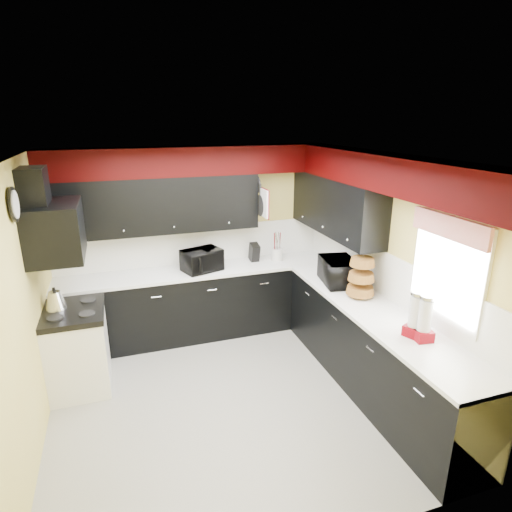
{
  "coord_description": "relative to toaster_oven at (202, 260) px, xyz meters",
  "views": [
    {
      "loc": [
        -0.96,
        -3.74,
        2.86
      ],
      "look_at": [
        0.52,
        0.71,
        1.31
      ],
      "focal_mm": 30.0,
      "sensor_mm": 36.0,
      "label": 1
    }
  ],
  "objects": [
    {
      "name": "cooktop",
      "position": [
        -1.53,
        -0.69,
        -0.19
      ],
      "size": [
        0.62,
        0.77,
        0.06
      ],
      "primitive_type": "cube",
      "color": "black",
      "rests_on": "stove"
    },
    {
      "name": "upper_right",
      "position": [
        1.59,
        -0.54,
        0.72
      ],
      "size": [
        0.35,
        1.8,
        0.7
      ],
      "primitive_type": "cube",
      "color": "black",
      "rests_on": "wall_right"
    },
    {
      "name": "hood",
      "position": [
        -1.58,
        -0.69,
        0.7
      ],
      "size": [
        0.5,
        0.78,
        0.55
      ],
      "primitive_type": "cube",
      "color": "black",
      "rests_on": "wall_left"
    },
    {
      "name": "splash_back",
      "position": [
        -0.03,
        0.35,
        0.11
      ],
      "size": [
        3.6,
        0.02,
        0.5
      ],
      "primitive_type": "cube",
      "color": "white",
      "rests_on": "counter_back"
    },
    {
      "name": "valance",
      "position": [
        1.7,
        -2.34,
        0.87
      ],
      "size": [
        0.04,
        0.88,
        0.2
      ],
      "primitive_type": "cube",
      "color": "red",
      "rests_on": "wall_right"
    },
    {
      "name": "kettle",
      "position": [
        -1.69,
        -0.61,
        -0.06
      ],
      "size": [
        0.28,
        0.28,
        0.19
      ],
      "primitive_type": null,
      "rotation": [
        0.0,
        0.0,
        0.41
      ],
      "color": "silver",
      "rests_on": "cooktop"
    },
    {
      "name": "upper_back",
      "position": [
        -0.53,
        0.19,
        0.72
      ],
      "size": [
        2.6,
        0.35,
        0.7
      ],
      "primitive_type": "cube",
      "color": "black",
      "rests_on": "wall_back"
    },
    {
      "name": "window",
      "position": [
        1.75,
        -2.34,
        0.47
      ],
      "size": [
        0.03,
        0.86,
        0.96
      ],
      "primitive_type": null,
      "color": "white",
      "rests_on": "wall_right"
    },
    {
      "name": "splash_right",
      "position": [
        1.76,
        -1.44,
        0.11
      ],
      "size": [
        0.02,
        3.6,
        0.5
      ],
      "primitive_type": "cube",
      "color": "white",
      "rests_on": "counter_right"
    },
    {
      "name": "wall_left",
      "position": [
        -1.83,
        -1.44,
        0.17
      ],
      "size": [
        0.06,
        3.6,
        2.5
      ],
      "primitive_type": "cube",
      "color": "#E0C666",
      "rests_on": "ground"
    },
    {
      "name": "pan_low",
      "position": [
        0.79,
        0.24,
        0.64
      ],
      "size": [
        0.03,
        0.24,
        0.42
      ],
      "primitive_type": null,
      "color": "black",
      "rests_on": "upper_back"
    },
    {
      "name": "wall_right",
      "position": [
        1.77,
        -1.44,
        0.17
      ],
      "size": [
        0.06,
        3.6,
        2.5
      ],
      "primitive_type": "cube",
      "color": "#E0C666",
      "rests_on": "ground"
    },
    {
      "name": "cut_board",
      "position": [
        0.8,
        -0.14,
        0.72
      ],
      "size": [
        0.03,
        0.26,
        0.35
      ],
      "primitive_type": "cube",
      "color": "white",
      "rests_on": "upper_back"
    },
    {
      "name": "soffit_back",
      "position": [
        -0.03,
        0.18,
        1.25
      ],
      "size": [
        3.6,
        0.36,
        0.35
      ],
      "primitive_type": "cube",
      "color": "black",
      "rests_on": "wall_back"
    },
    {
      "name": "soffit_right",
      "position": [
        1.59,
        -1.62,
        1.25
      ],
      "size": [
        0.36,
        3.24,
        0.35
      ],
      "primitive_type": "cube",
      "color": "black",
      "rests_on": "wall_right"
    },
    {
      "name": "ceiling",
      "position": [
        -0.03,
        -1.44,
        1.42
      ],
      "size": [
        3.6,
        3.6,
        0.06
      ],
      "primitive_type": "cube",
      "color": "white",
      "rests_on": "wall_back"
    },
    {
      "name": "toaster_oven",
      "position": [
        0.0,
        0.0,
        0.0
      ],
      "size": [
        0.58,
        0.53,
        0.28
      ],
      "primitive_type": "imported",
      "rotation": [
        0.0,
        0.0,
        0.32
      ],
      "color": "black",
      "rests_on": "counter_back"
    },
    {
      "name": "clock",
      "position": [
        -1.8,
        -1.19,
        1.07
      ],
      "size": [
        0.03,
        0.3,
        0.3
      ],
      "primitive_type": null,
      "color": "black",
      "rests_on": "wall_left"
    },
    {
      "name": "knife_block",
      "position": [
        0.76,
        0.14,
        -0.02
      ],
      "size": [
        0.11,
        0.16,
        0.25
      ],
      "primitive_type": "cube",
      "rotation": [
        0.0,
        0.0,
        0.01
      ],
      "color": "black",
      "rests_on": "counter_back"
    },
    {
      "name": "ground",
      "position": [
        -0.03,
        -1.44,
        -1.08
      ],
      "size": [
        3.6,
        3.6,
        0.0
      ],
      "primitive_type": "plane",
      "color": "gray",
      "rests_on": "ground"
    },
    {
      "name": "pan_mid",
      "position": [
        0.79,
        -0.02,
        0.67
      ],
      "size": [
        0.03,
        0.28,
        0.46
      ],
      "primitive_type": null,
      "color": "black",
      "rests_on": "upper_back"
    },
    {
      "name": "counter_right",
      "position": [
        1.47,
        -1.74,
        -0.16
      ],
      "size": [
        0.64,
        3.02,
        0.04
      ],
      "primitive_type": "cube",
      "color": "white",
      "rests_on": "cab_right"
    },
    {
      "name": "cab_back",
      "position": [
        -0.03,
        0.06,
        -0.63
      ],
      "size": [
        3.6,
        0.6,
        0.9
      ],
      "primitive_type": "cube",
      "color": "black",
      "rests_on": "ground"
    },
    {
      "name": "stove",
      "position": [
        -1.53,
        -0.69,
        -0.65
      ],
      "size": [
        0.6,
        0.75,
        0.86
      ],
      "primitive_type": "cube",
      "color": "white",
      "rests_on": "ground"
    },
    {
      "name": "deco_plate",
      "position": [
        1.74,
        -1.79,
        1.17
      ],
      "size": [
        0.03,
        0.24,
        0.24
      ],
      "primitive_type": null,
      "color": "white",
      "rests_on": "wall_right"
    },
    {
      "name": "baskets",
      "position": [
        1.49,
        -1.39,
        0.1
      ],
      "size": [
        0.27,
        0.27,
        0.5
      ],
      "primitive_type": null,
      "color": "brown",
      "rests_on": "upper_right"
    },
    {
      "name": "cab_right",
      "position": [
        1.47,
        -1.74,
        -0.63
      ],
      "size": [
        0.6,
        3.0,
        0.9
      ],
      "primitive_type": "cube",
      "color": "black",
      "rests_on": "ground"
    },
    {
      "name": "pan_top",
      "position": [
        0.79,
        0.11,
        0.92
      ],
      "size": [
        0.03,
        0.22,
        0.4
      ],
      "primitive_type": null,
      "color": "black",
      "rests_on": "upper_back"
    },
    {
      "name": "counter_back",
      "position": [
        -0.03,
        0.06,
        -0.16
      ],
      "size": [
        3.62,
        0.64,
        0.04
      ],
      "primitive_type": "cube",
      "color": "white",
      "rests_on": "cab_back"
    },
    {
      "name": "dispenser_a",
      "position": [
        1.5,
        -2.42,
        0.07
      ],
      "size": [
        0.17,
        0.17,
        0.41
      ],
      "primitive_type": null,
      "rotation": [
        0.0,
        0.0,
        -0.13
      ],
      "color": "#611104",
      "rests_on": "counter_right"
    },
    {
      "name": "utensil_crock",
      "position": [
        1.07,
        0.08,
        -0.06
      ],
      "size": [
        0.19,
        0.19,
        0.17
      ],
      "primitive_type": "cylinder",
      "rotation": [
        0.0,
        0.0,
        0.2
      ],
      "color": "silver",
      "rests_on": "counter_back"
    },
    {
      "name": "hood_duct",
      "position": [
        -1.71,
        -0.69,
        1.12
      ],
      "size": [
        0.24,
        0.4,
        0.4
      ],
      "primitive_type": "cube",
      "color": "black",
      "rests_on": "wall_left"
    },
    {
      "name": "dispenser_b",
      "position": [
        1.47,
        -2.32,
        0.07
      ],
      "size": [
        0.2,
        0.2,
        0.42
      ],
      "primitive_type": null,
      "rotation": [
        0.0,
        0.0,
        0.4
      ],
      "color": "#690E08",
      "rests_on": "counter_right"
    },
    {
      "name": "microwave",
      "position": [
        1.45,
        -0.95,
        0.01
      ],
      "size": [
        0.46,
        0.6,
        0.3
      ],
      "primitive_type": "imported",
      "rotation": [
        0.0,
        0.0,
        1.39
      ],
      "color": "black",
      "rests_on": "counter_right"
    },
    {
      "name": "wall_back",
      "position": [
        -0.03,
        0.36,
        0.17
      ],
      "size": [
        3.6,
        0.06,
        2.5
      ],
      "primitive_type": "cube",
      "color": "#E0C666",
      "rests_on": "ground"
    }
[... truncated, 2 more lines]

